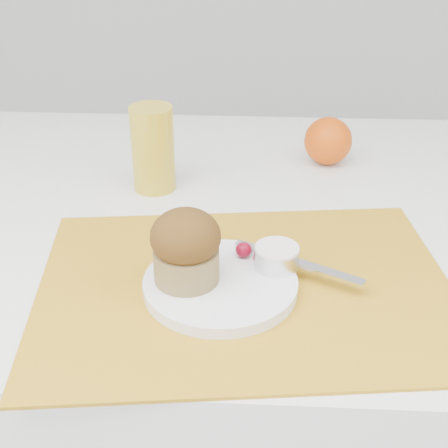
# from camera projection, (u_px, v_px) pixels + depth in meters

# --- Properties ---
(table) EXTENTS (1.20, 0.80, 0.75)m
(table) POSITION_uv_depth(u_px,v_px,m) (243.00, 389.00, 1.13)
(table) COLOR white
(table) RESTS_ON ground
(placemat) EXTENTS (0.54, 0.42, 0.00)m
(placemat) POSITION_uv_depth(u_px,v_px,m) (245.00, 286.00, 0.76)
(placemat) COLOR #C78E1B
(placemat) RESTS_ON table
(plate) EXTENTS (0.20, 0.20, 0.01)m
(plate) POSITION_uv_depth(u_px,v_px,m) (220.00, 284.00, 0.75)
(plate) COLOR white
(plate) RESTS_ON placemat
(ramekin) EXTENTS (0.06, 0.06, 0.02)m
(ramekin) POSITION_uv_depth(u_px,v_px,m) (277.00, 258.00, 0.76)
(ramekin) COLOR silver
(ramekin) RESTS_ON plate
(cream) EXTENTS (0.06, 0.06, 0.01)m
(cream) POSITION_uv_depth(u_px,v_px,m) (277.00, 249.00, 0.76)
(cream) COLOR white
(cream) RESTS_ON ramekin
(raspberry_near) EXTENTS (0.02, 0.02, 0.02)m
(raspberry_near) POSITION_uv_depth(u_px,v_px,m) (244.00, 250.00, 0.78)
(raspberry_near) COLOR #540211
(raspberry_near) RESTS_ON plate
(raspberry_far) EXTENTS (0.02, 0.02, 0.02)m
(raspberry_far) POSITION_uv_depth(u_px,v_px,m) (262.00, 258.00, 0.77)
(raspberry_far) COLOR #550206
(raspberry_far) RESTS_ON plate
(butter_knife) EXTENTS (0.16, 0.10, 0.00)m
(butter_knife) POSITION_uv_depth(u_px,v_px,m) (297.00, 262.00, 0.77)
(butter_knife) COLOR silver
(butter_knife) RESTS_ON plate
(orange) EXTENTS (0.08, 0.08, 0.08)m
(orange) POSITION_uv_depth(u_px,v_px,m) (328.00, 141.00, 1.07)
(orange) COLOR #DF5107
(orange) RESTS_ON table
(juice_glass) EXTENTS (0.08, 0.08, 0.14)m
(juice_glass) POSITION_uv_depth(u_px,v_px,m) (153.00, 149.00, 0.97)
(juice_glass) COLOR gold
(juice_glass) RESTS_ON table
(muffin) EXTENTS (0.09, 0.09, 0.09)m
(muffin) POSITION_uv_depth(u_px,v_px,m) (186.00, 247.00, 0.72)
(muffin) COLOR olive
(muffin) RESTS_ON plate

